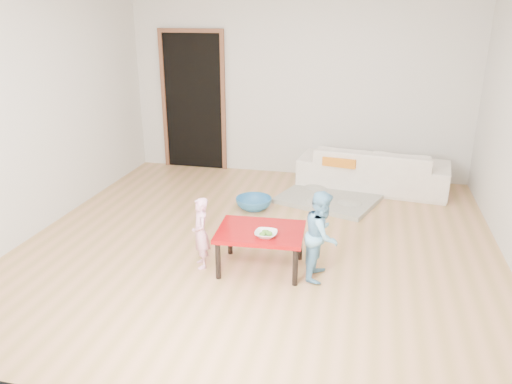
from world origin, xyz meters
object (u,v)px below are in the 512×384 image
(bowl, at_px, (266,234))
(basin, at_px, (254,203))
(red_table, at_px, (261,249))
(child_pink, at_px, (201,233))
(sofa, at_px, (373,168))
(child_blue, at_px, (322,235))

(bowl, bearing_deg, basin, 107.06)
(red_table, distance_m, child_pink, 0.60)
(red_table, bearing_deg, sofa, 68.65)
(bowl, distance_m, child_pink, 0.66)
(basin, bearing_deg, sofa, 37.93)
(child_blue, bearing_deg, sofa, -4.21)
(child_pink, height_order, basin, child_pink)
(bowl, xyz_separation_m, child_blue, (0.50, 0.12, -0.01))
(bowl, height_order, child_pink, child_pink)
(basin, bearing_deg, child_blue, -56.48)
(red_table, relative_size, bowl, 3.98)
(red_table, bearing_deg, bowl, -59.32)
(sofa, relative_size, child_pink, 2.85)
(red_table, bearing_deg, child_pink, -171.89)
(sofa, distance_m, child_pink, 3.13)
(child_blue, bearing_deg, red_table, 93.73)
(child_pink, bearing_deg, sofa, 120.64)
(basin, bearing_deg, red_table, -74.29)
(red_table, height_order, child_blue, child_blue)
(child_blue, bearing_deg, bowl, 108.45)
(basin, bearing_deg, bowl, -72.94)
(red_table, distance_m, bowl, 0.28)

